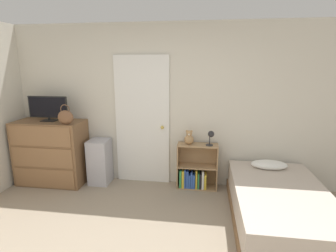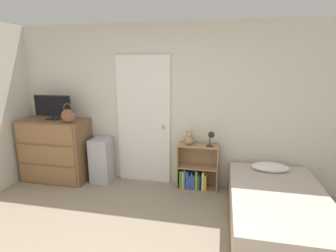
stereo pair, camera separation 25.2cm
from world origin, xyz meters
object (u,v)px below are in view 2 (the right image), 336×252
(desk_lamp, at_px, (211,136))
(bookshelf, at_px, (195,173))
(tv, at_px, (53,107))
(bed, at_px, (278,210))
(storage_bin, at_px, (102,160))
(dresser, at_px, (56,150))
(teddy_bear, at_px, (189,138))
(handbag, at_px, (68,116))

(desk_lamp, bearing_deg, bookshelf, 170.77)
(desk_lamp, bearing_deg, tv, -178.09)
(desk_lamp, distance_m, bed, 1.33)
(storage_bin, distance_m, desk_lamp, 1.86)
(dresser, distance_m, tv, 0.73)
(teddy_bear, bearing_deg, bookshelf, -0.23)
(dresser, height_order, teddy_bear, dresser)
(handbag, bearing_deg, bookshelf, 9.07)
(teddy_bear, height_order, bed, teddy_bear)
(tv, xyz_separation_m, storage_bin, (0.78, 0.08, -0.88))
(storage_bin, xyz_separation_m, bookshelf, (1.56, 0.05, -0.11))
(dresser, relative_size, bookshelf, 1.51)
(tv, distance_m, bookshelf, 2.54)
(teddy_bear, bearing_deg, handbag, -170.42)
(teddy_bear, xyz_separation_m, desk_lamp, (0.33, -0.04, 0.06))
(tv, relative_size, teddy_bear, 2.89)
(storage_bin, bearing_deg, desk_lamp, 0.32)
(teddy_bear, relative_size, bed, 0.12)
(handbag, bearing_deg, dresser, 156.91)
(teddy_bear, bearing_deg, bed, -34.81)
(handbag, distance_m, bed, 3.20)
(bookshelf, xyz_separation_m, teddy_bear, (-0.10, 0.00, 0.55))
(handbag, distance_m, storage_bin, 0.92)
(bookshelf, bearing_deg, bed, -37.25)
(bookshelf, distance_m, desk_lamp, 0.66)
(tv, distance_m, bed, 3.64)
(handbag, relative_size, teddy_bear, 1.36)
(handbag, height_order, bookshelf, handbag)
(tv, height_order, handbag, tv)
(storage_bin, xyz_separation_m, bed, (2.64, -0.78, -0.14))
(tv, relative_size, storage_bin, 0.88)
(tv, height_order, bookshelf, tv)
(dresser, relative_size, storage_bin, 1.48)
(storage_bin, bearing_deg, tv, -174.46)
(dresser, bearing_deg, teddy_bear, 3.56)
(bookshelf, bearing_deg, teddy_bear, 179.77)
(storage_bin, xyz_separation_m, desk_lamp, (1.79, 0.01, 0.51))
(dresser, distance_m, bed, 3.50)
(desk_lamp, bearing_deg, handbag, -172.84)
(handbag, xyz_separation_m, teddy_bear, (1.84, 0.31, -0.34))
(dresser, xyz_separation_m, handbag, (0.40, -0.17, 0.63))
(bookshelf, bearing_deg, handbag, -170.93)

